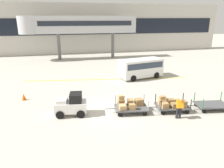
# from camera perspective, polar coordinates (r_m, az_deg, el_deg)

# --- Properties ---
(ground_plane) EXTENTS (120.00, 120.00, 0.00)m
(ground_plane) POSITION_cam_1_polar(r_m,az_deg,el_deg) (15.32, 0.91, -6.87)
(ground_plane) COLOR #B2ADA0
(apron_lead_line) EXTENTS (17.62, 2.92, 0.01)m
(apron_lead_line) POSITION_cam_1_polar(r_m,az_deg,el_deg) (22.40, -1.33, 1.31)
(apron_lead_line) COLOR yellow
(apron_lead_line) RESTS_ON ground_plane
(terminal_building) EXTENTS (55.02, 2.51, 8.90)m
(terminal_building) POSITION_cam_1_polar(r_m,az_deg,el_deg) (39.65, -8.49, 14.99)
(terminal_building) COLOR #BCB7AD
(terminal_building) RESTS_ON ground_plane
(jet_bridge) EXTENTS (17.92, 3.00, 6.69)m
(jet_bridge) POSITION_cam_1_polar(r_m,az_deg,el_deg) (33.54, -10.30, 15.87)
(jet_bridge) COLOR #B7B7BC
(jet_bridge) RESTS_ON ground_plane
(baggage_tug) EXTENTS (2.23, 1.48, 1.58)m
(baggage_tug) POSITION_cam_1_polar(r_m,az_deg,el_deg) (14.38, -11.25, -5.69)
(baggage_tug) COLOR white
(baggage_tug) RESTS_ON ground_plane
(baggage_cart_lead) EXTENTS (3.07, 1.71, 1.21)m
(baggage_cart_lead) POSITION_cam_1_polar(r_m,az_deg,el_deg) (14.66, 4.95, -5.81)
(baggage_cart_lead) COLOR #4C4C4F
(baggage_cart_lead) RESTS_ON ground_plane
(baggage_cart_middle) EXTENTS (3.07, 1.71, 1.10)m
(baggage_cart_middle) POSITION_cam_1_polar(r_m,az_deg,el_deg) (15.39, 16.27, -5.41)
(baggage_cart_middle) COLOR #4C4C4F
(baggage_cart_middle) RESTS_ON ground_plane
(baggage_cart_tail) EXTENTS (3.07, 1.71, 1.10)m
(baggage_cart_tail) POSITION_cam_1_polar(r_m,az_deg,el_deg) (16.78, 25.99, -5.23)
(baggage_cart_tail) COLOR #4C4C4F
(baggage_cart_tail) RESTS_ON ground_plane
(baggage_handler) EXTENTS (0.48, 0.50, 1.56)m
(baggage_handler) POSITION_cam_1_polar(r_m,az_deg,el_deg) (14.24, 18.31, -6.04)
(baggage_handler) COLOR black
(baggage_handler) RESTS_ON ground_plane
(shuttle_van) EXTENTS (5.09, 2.86, 2.10)m
(shuttle_van) POSITION_cam_1_polar(r_m,az_deg,el_deg) (22.95, 8.06, 4.73)
(shuttle_van) COLOR white
(shuttle_van) RESTS_ON ground_plane
(safety_cone_near) EXTENTS (0.36, 0.36, 0.55)m
(safety_cone_near) POSITION_cam_1_polar(r_m,az_deg,el_deg) (27.10, 3.30, 4.84)
(safety_cone_near) COLOR orange
(safety_cone_near) RESTS_ON ground_plane
(safety_cone_far) EXTENTS (0.36, 0.36, 0.55)m
(safety_cone_far) POSITION_cam_1_polar(r_m,az_deg,el_deg) (18.24, -23.36, -3.30)
(safety_cone_far) COLOR #EA590F
(safety_cone_far) RESTS_ON ground_plane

